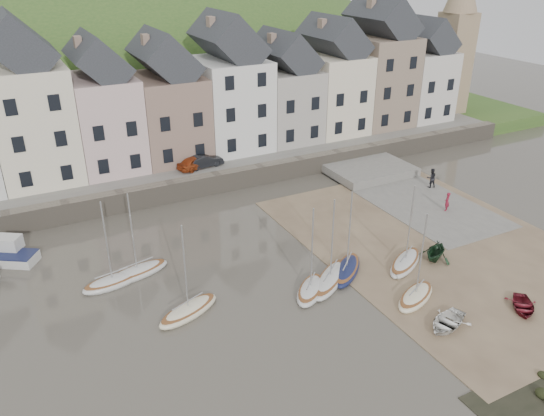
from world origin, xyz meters
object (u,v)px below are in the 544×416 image
person_dark (431,178)px  rowboat_red (523,306)px  rowboat_white (447,322)px  rowboat_green (436,251)px  car_right (204,161)px  person_red (447,202)px  car_left (196,162)px  sailboat_0 (137,272)px

person_dark → rowboat_red: bearing=83.4°
rowboat_white → rowboat_red: (5.33, -0.94, -0.04)m
rowboat_green → car_right: (-9.41, 20.97, 1.43)m
rowboat_red → person_red: (5.86, 12.60, 0.61)m
rowboat_green → rowboat_red: 7.08m
car_left → sailboat_0: bearing=126.6°
rowboat_white → rowboat_red: bearing=61.7°
rowboat_red → car_right: car_right is taller
sailboat_0 → rowboat_red: size_ratio=2.39×
rowboat_green → car_right: bearing=176.2°
car_left → person_red: bearing=-151.3°
car_right → person_red: bearing=-139.6°
person_dark → car_right: bearing=-12.2°
rowboat_white → car_right: bearing=171.4°
rowboat_white → person_red: person_red is taller
person_red → car_right: bearing=-81.1°
sailboat_0 → rowboat_green: sailboat_0 is taller
sailboat_0 → person_red: (25.82, -2.28, 0.68)m
person_dark → person_red: bearing=81.4°
rowboat_white → person_dark: bearing=121.6°
sailboat_0 → car_left: (9.13, 13.13, 1.95)m
rowboat_green → car_right: size_ratio=0.74×
rowboat_white → car_left: size_ratio=0.84×
rowboat_white → rowboat_green: (4.77, 6.10, 0.39)m
rowboat_green → person_red: bearing=102.9°
sailboat_0 → person_red: sailboat_0 is taller
rowboat_white → person_red: size_ratio=1.86×
rowboat_red → person_red: bearing=106.2°
sailboat_0 → car_left: sailboat_0 is taller
rowboat_red → person_dark: 18.89m
rowboat_white → rowboat_red: 5.41m
car_left → car_right: size_ratio=1.00×
rowboat_white → car_right: (-4.63, 27.08, 1.82)m
rowboat_white → car_left: bearing=173.1°
rowboat_white → rowboat_red: rowboat_white is taller
person_red → car_left: size_ratio=0.45×
rowboat_white → person_dark: person_dark is taller
sailboat_0 → person_dark: 28.22m
rowboat_white → rowboat_green: size_ratio=1.14×
rowboat_red → sailboat_0: bearing=-175.6°
car_left → car_right: (0.86, 0.00, -0.02)m
rowboat_white → car_right: 27.53m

